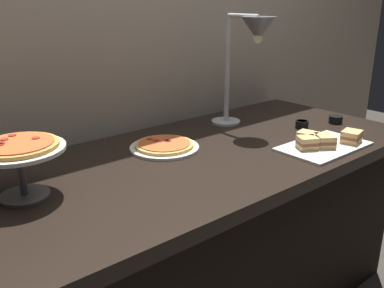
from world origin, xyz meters
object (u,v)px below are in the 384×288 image
(sauce_cup_near, at_px, (336,119))
(sauce_cup_far, at_px, (302,124))
(pizza_plate_center, at_px, (19,153))
(pizza_plate_front, at_px, (164,146))
(sandwich_platter, at_px, (324,143))
(heat_lamp, at_px, (252,42))

(sauce_cup_near, xyz_separation_m, sauce_cup_far, (-0.20, 0.05, -0.00))
(pizza_plate_center, bearing_deg, sauce_cup_far, -4.77)
(pizza_plate_front, distance_m, pizza_plate_center, 0.60)
(sandwich_platter, distance_m, sauce_cup_far, 0.28)
(pizza_plate_front, height_order, sandwich_platter, sandwich_platter)
(pizza_plate_front, xyz_separation_m, sauce_cup_far, (0.67, -0.18, 0.01))
(pizza_plate_front, xyz_separation_m, sandwich_platter, (0.51, -0.40, 0.01))
(pizza_plate_center, bearing_deg, heat_lamp, 2.26)
(pizza_plate_center, height_order, sauce_cup_far, pizza_plate_center)
(sandwich_platter, bearing_deg, pizza_plate_center, 163.25)
(pizza_plate_front, relative_size, pizza_plate_center, 1.02)
(sauce_cup_far, bearing_deg, sandwich_platter, -125.05)
(sandwich_platter, bearing_deg, sauce_cup_near, 25.68)
(pizza_plate_front, bearing_deg, pizza_plate_center, -173.06)
(pizza_plate_front, xyz_separation_m, pizza_plate_center, (-0.58, -0.07, 0.13))
(sauce_cup_near, bearing_deg, sandwich_platter, -154.32)
(pizza_plate_front, bearing_deg, sandwich_platter, -38.07)
(heat_lamp, xyz_separation_m, pizza_plate_front, (-0.46, 0.03, -0.39))
(heat_lamp, relative_size, pizza_plate_front, 1.84)
(sauce_cup_far, bearing_deg, pizza_plate_center, 175.23)
(sauce_cup_near, bearing_deg, sauce_cup_far, 164.39)
(pizza_plate_front, bearing_deg, sauce_cup_near, -14.91)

